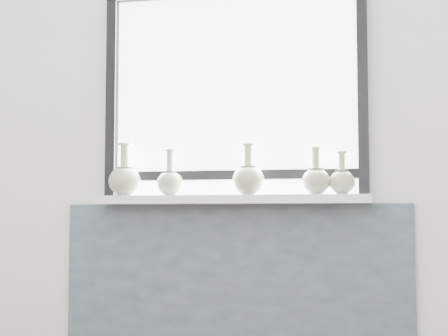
% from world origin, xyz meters
% --- Properties ---
extents(back_wall, '(3.60, 0.02, 2.60)m').
position_xyz_m(back_wall, '(0.00, 1.81, 1.30)').
color(back_wall, silver).
rests_on(back_wall, ground).
extents(apron_panel, '(1.70, 0.03, 0.86)m').
position_xyz_m(apron_panel, '(0.00, 1.78, 0.43)').
color(apron_panel, '#4F616C').
rests_on(apron_panel, ground).
extents(windowsill, '(1.32, 0.18, 0.04)m').
position_xyz_m(windowsill, '(0.00, 1.71, 0.88)').
color(windowsill, silver).
rests_on(windowsill, apron_panel).
extents(window, '(1.30, 0.06, 1.05)m').
position_xyz_m(window, '(0.00, 1.77, 1.44)').
color(window, black).
rests_on(window, windowsill).
extents(vase_a, '(0.16, 0.16, 0.26)m').
position_xyz_m(vase_a, '(-0.53, 1.69, 0.98)').
color(vase_a, '#9DA581').
rests_on(vase_a, windowsill).
extents(vase_b, '(0.13, 0.13, 0.23)m').
position_xyz_m(vase_b, '(-0.30, 1.70, 0.97)').
color(vase_b, '#9DA581').
rests_on(vase_b, windowsill).
extents(vase_c, '(0.15, 0.15, 0.24)m').
position_xyz_m(vase_c, '(0.09, 1.69, 0.98)').
color(vase_c, '#9DA581').
rests_on(vase_c, windowsill).
extents(vase_d, '(0.13, 0.13, 0.22)m').
position_xyz_m(vase_d, '(0.41, 1.70, 0.97)').
color(vase_d, '#9DA581').
rests_on(vase_d, windowsill).
extents(vase_e, '(0.12, 0.12, 0.20)m').
position_xyz_m(vase_e, '(0.52, 1.72, 0.97)').
color(vase_e, '#9DA581').
rests_on(vase_e, windowsill).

